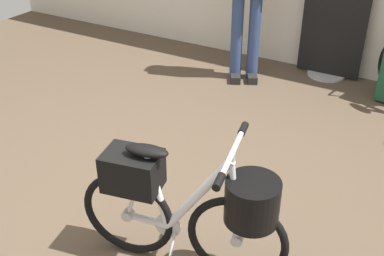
# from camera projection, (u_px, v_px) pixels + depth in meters

# --- Properties ---
(ground_plane) EXTENTS (7.70, 7.70, 0.00)m
(ground_plane) POSITION_uv_depth(u_px,v_px,m) (154.00, 218.00, 2.85)
(ground_plane) COLOR brown
(folding_bike_foreground) EXTENTS (1.09, 0.53, 0.78)m
(folding_bike_foreground) POSITION_uv_depth(u_px,v_px,m) (189.00, 204.00, 2.31)
(folding_bike_foreground) COLOR black
(folding_bike_foreground) RESTS_ON ground_plane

